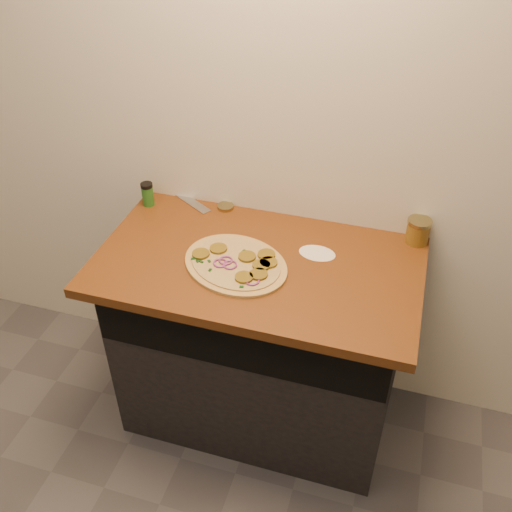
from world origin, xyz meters
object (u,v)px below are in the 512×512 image
(spice_shaker, at_px, (148,194))
(pizza, at_px, (237,264))
(salsa_jar, at_px, (418,231))
(chefs_knife, at_px, (181,194))

(spice_shaker, bearing_deg, pizza, -30.70)
(pizza, xyz_separation_m, salsa_jar, (0.61, 0.34, 0.04))
(spice_shaker, bearing_deg, chefs_knife, 46.54)
(chefs_knife, height_order, spice_shaker, spice_shaker)
(salsa_jar, xyz_separation_m, spice_shaker, (-1.10, -0.05, 0.00))
(pizza, xyz_separation_m, spice_shaker, (-0.49, 0.29, 0.04))
(salsa_jar, bearing_deg, pizza, -150.86)
(pizza, xyz_separation_m, chefs_knife, (-0.38, 0.39, -0.00))
(pizza, distance_m, salsa_jar, 0.71)
(spice_shaker, bearing_deg, salsa_jar, 2.86)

